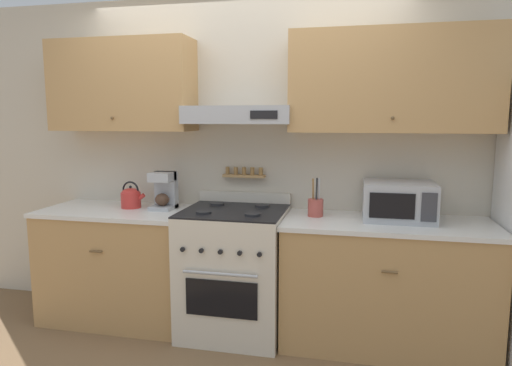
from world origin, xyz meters
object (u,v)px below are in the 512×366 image
tea_kettle (131,197)px  utensil_crock (316,207)px  stove_range (234,271)px  coffee_maker (164,190)px  microwave (399,201)px

tea_kettle → utensil_crock: 1.46m
stove_range → tea_kettle: (-0.87, 0.10, 0.51)m
coffee_maker → microwave: size_ratio=0.60×
stove_range → utensil_crock: size_ratio=3.63×
stove_range → microwave: size_ratio=2.10×
coffee_maker → utensil_crock: bearing=-1.2°
tea_kettle → coffee_maker: (0.27, 0.03, 0.06)m
stove_range → microwave: (1.17, 0.11, 0.56)m
stove_range → tea_kettle: 1.02m
stove_range → tea_kettle: tea_kettle is taller
tea_kettle → coffee_maker: bearing=5.4°
microwave → utensil_crock: 0.58m
tea_kettle → microwave: size_ratio=0.44×
microwave → utensil_crock: bearing=-178.2°
tea_kettle → microwave: 2.04m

